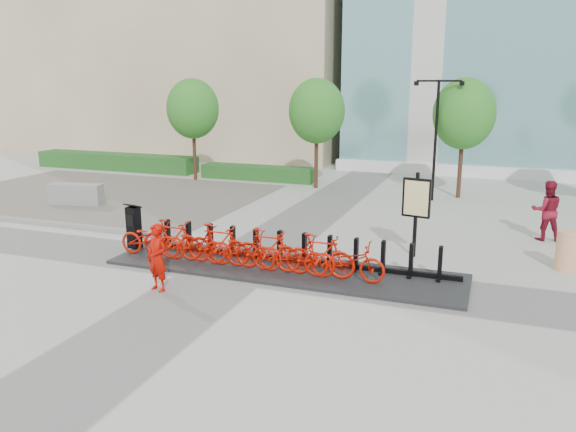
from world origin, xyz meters
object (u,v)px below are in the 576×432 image
(bike_0, at_px, (150,239))
(map_sign, at_px, (416,202))
(worker_red, at_px, (157,258))
(jersey_barrier, at_px, (76,194))
(construction_barrel, at_px, (567,251))
(kiosk, at_px, (134,226))
(pedestrian, at_px, (547,211))

(bike_0, relative_size, map_sign, 0.78)
(worker_red, height_order, jersey_barrier, worker_red)
(construction_barrel, bearing_deg, kiosk, -168.13)
(bike_0, relative_size, jersey_barrier, 0.86)
(kiosk, distance_m, map_sign, 8.29)
(worker_red, bearing_deg, construction_barrel, 45.44)
(bike_0, distance_m, pedestrian, 12.25)
(kiosk, bearing_deg, jersey_barrier, 149.44)
(worker_red, bearing_deg, jersey_barrier, 157.12)
(kiosk, height_order, jersey_barrier, kiosk)
(bike_0, height_order, worker_red, worker_red)
(kiosk, relative_size, jersey_barrier, 0.62)
(construction_barrel, height_order, map_sign, map_sign)
(bike_0, distance_m, jersey_barrier, 8.67)
(construction_barrel, distance_m, jersey_barrier, 18.12)
(kiosk, bearing_deg, worker_red, -39.55)
(construction_barrel, relative_size, map_sign, 0.44)
(jersey_barrier, bearing_deg, kiosk, -48.25)
(pedestrian, distance_m, map_sign, 4.92)
(kiosk, relative_size, construction_barrel, 1.27)
(bike_0, bearing_deg, construction_barrel, -74.65)
(bike_0, relative_size, worker_red, 1.15)
(construction_barrel, height_order, jersey_barrier, construction_barrel)
(worker_red, bearing_deg, map_sign, 59.02)
(bike_0, height_order, jersey_barrier, bike_0)
(worker_red, distance_m, pedestrian, 12.16)
(construction_barrel, relative_size, jersey_barrier, 0.49)
(bike_0, bearing_deg, jersey_barrier, 53.96)
(worker_red, distance_m, map_sign, 7.33)
(construction_barrel, bearing_deg, map_sign, -176.88)
(kiosk, distance_m, worker_red, 3.62)
(pedestrian, bearing_deg, map_sign, 31.11)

